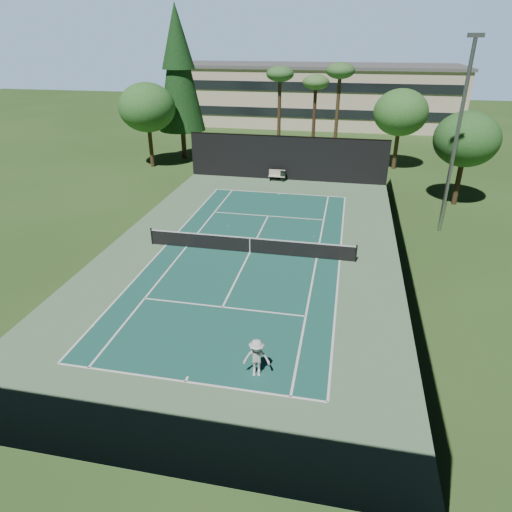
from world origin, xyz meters
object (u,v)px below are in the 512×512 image
(tennis_net, at_px, (250,244))
(tennis_ball_c, at_px, (314,236))
(player, at_px, (257,358))
(tennis_ball_b, at_px, (228,226))
(park_bench, at_px, (277,175))
(trash_bin, at_px, (283,176))
(tennis_ball_a, at_px, (93,327))
(tennis_ball_d, at_px, (190,215))

(tennis_net, bearing_deg, tennis_ball_c, 41.77)
(tennis_net, height_order, player, player)
(tennis_ball_b, bearing_deg, tennis_net, -58.29)
(park_bench, distance_m, trash_bin, 0.57)
(tennis_net, xyz_separation_m, park_bench, (-0.79, 15.48, -0.01))
(tennis_ball_a, relative_size, park_bench, 0.04)
(tennis_ball_b, relative_size, trash_bin, 0.06)
(tennis_ball_d, bearing_deg, tennis_ball_c, -12.66)
(trash_bin, bearing_deg, tennis_ball_b, -100.58)
(player, bearing_deg, tennis_ball_b, 100.46)
(tennis_ball_c, distance_m, tennis_ball_d, 9.59)
(tennis_net, distance_m, park_bench, 15.50)
(tennis_ball_b, bearing_deg, park_bench, 82.03)
(tennis_ball_c, bearing_deg, tennis_ball_b, 174.11)
(tennis_ball_c, height_order, tennis_ball_d, tennis_ball_d)
(tennis_ball_c, xyz_separation_m, trash_bin, (-3.90, 12.29, 0.45))
(tennis_net, xyz_separation_m, tennis_ball_a, (-5.40, -9.21, -0.53))
(tennis_ball_a, relative_size, trash_bin, 0.06)
(park_bench, bearing_deg, tennis_net, -87.07)
(player, height_order, tennis_ball_c, player)
(tennis_ball_c, height_order, trash_bin, trash_bin)
(tennis_ball_b, distance_m, tennis_ball_c, 6.11)
(tennis_ball_c, xyz_separation_m, park_bench, (-4.46, 12.21, 0.51))
(tennis_ball_a, distance_m, park_bench, 25.12)
(player, distance_m, trash_bin, 26.64)
(tennis_ball_c, bearing_deg, tennis_ball_d, 167.34)
(player, height_order, tennis_ball_b, player)
(player, relative_size, tennis_ball_d, 22.25)
(tennis_net, relative_size, tennis_ball_c, 200.89)
(player, bearing_deg, tennis_ball_d, 108.73)
(park_bench, bearing_deg, tennis_ball_d, -115.88)
(tennis_ball_d, bearing_deg, tennis_net, -43.38)
(tennis_ball_a, height_order, tennis_ball_d, tennis_ball_d)
(player, xyz_separation_m, park_bench, (-3.42, 26.40, -0.28))
(tennis_ball_b, bearing_deg, tennis_ball_d, 155.77)
(tennis_ball_a, height_order, trash_bin, trash_bin)
(tennis_ball_b, distance_m, park_bench, 11.70)
(tennis_ball_a, xyz_separation_m, tennis_ball_d, (-0.29, 14.59, 0.01))
(tennis_ball_b, distance_m, trash_bin, 11.87)
(tennis_ball_a, bearing_deg, park_bench, 79.43)
(tennis_ball_b, height_order, tennis_ball_d, tennis_ball_d)
(tennis_net, height_order, tennis_ball_b, tennis_net)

